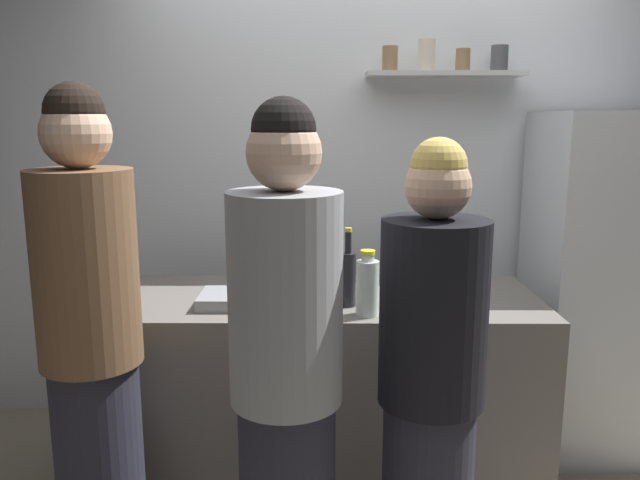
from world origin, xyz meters
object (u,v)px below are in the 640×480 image
object	(u,v)px
refrigerator	(604,285)
water_bottle_plastic	(367,286)
person_grey_hoodie	(286,385)
baking_pan	(241,299)
wine_bottle_dark_glass	(348,277)
person_blonde	(430,391)
person_brown_jacket	(92,348)
utensil_holder	(296,268)
wine_bottle_amber_glass	(115,272)

from	to	relation	value
refrigerator	water_bottle_plastic	xyz separation A→B (m)	(-1.21, -0.62, 0.16)
person_grey_hoodie	water_bottle_plastic	bearing A→B (deg)	20.49
baking_pan	person_grey_hoodie	distance (m)	0.75
wine_bottle_dark_glass	person_blonde	bearing A→B (deg)	-67.70
wine_bottle_dark_glass	person_brown_jacket	world-z (taller)	person_brown_jacket
wine_bottle_dark_glass	person_brown_jacket	distance (m)	1.01
wine_bottle_dark_glass	person_brown_jacket	bearing A→B (deg)	-151.73
utensil_holder	person_brown_jacket	size ratio (longest dim) A/B	0.12
utensil_holder	water_bottle_plastic	distance (m)	0.63
baking_pan	utensil_holder	bearing A→B (deg)	63.50
refrigerator	person_brown_jacket	bearing A→B (deg)	-155.78
utensil_holder	person_blonde	bearing A→B (deg)	-64.88
refrigerator	baking_pan	world-z (taller)	refrigerator
wine_bottle_dark_glass	person_grey_hoodie	xyz separation A→B (m)	(-0.21, -0.70, -0.16)
person_blonde	person_brown_jacket	bearing A→B (deg)	-70.33
person_blonde	person_grey_hoodie	xyz separation A→B (m)	(-0.46, -0.11, 0.07)
baking_pan	utensil_holder	world-z (taller)	utensil_holder
water_bottle_plastic	person_grey_hoodie	xyz separation A→B (m)	(-0.28, -0.58, -0.15)
baking_pan	person_blonde	world-z (taller)	person_blonde
wine_bottle_amber_glass	water_bottle_plastic	world-z (taller)	wine_bottle_amber_glass
baking_pan	person_blonde	bearing A→B (deg)	-41.62
utensil_holder	water_bottle_plastic	xyz separation A→B (m)	(0.31, -0.55, 0.06)
person_grey_hoodie	person_brown_jacket	xyz separation A→B (m)	(-0.67, 0.23, 0.03)
utensil_holder	person_grey_hoodie	distance (m)	1.13
refrigerator	wine_bottle_amber_glass	size ratio (longest dim) A/B	5.05
baking_pan	wine_bottle_dark_glass	xyz separation A→B (m)	(0.44, -0.01, 0.10)
wine_bottle_dark_glass	water_bottle_plastic	distance (m)	0.14
refrigerator	utensil_holder	xyz separation A→B (m)	(-1.52, -0.07, 0.10)
baking_pan	person_brown_jacket	distance (m)	0.66
person_brown_jacket	baking_pan	bearing A→B (deg)	70.11
utensil_holder	person_brown_jacket	distance (m)	1.11
person_blonde	wine_bottle_amber_glass	bearing A→B (deg)	-93.18
refrigerator	wine_bottle_dark_glass	size ratio (longest dim) A/B	5.12
wine_bottle_amber_glass	person_brown_jacket	xyz separation A→B (m)	(0.10, -0.56, -0.13)
wine_bottle_amber_glass	person_blonde	bearing A→B (deg)	-28.95
utensil_holder	person_blonde	size ratio (longest dim) A/B	0.13
person_blonde	person_brown_jacket	xyz separation A→B (m)	(-1.13, 0.12, 0.10)
wine_bottle_dark_glass	wine_bottle_amber_glass	bearing A→B (deg)	175.16
wine_bottle_amber_glass	person_grey_hoodie	world-z (taller)	person_grey_hoodie
water_bottle_plastic	utensil_holder	bearing A→B (deg)	119.09
wine_bottle_amber_glass	person_blonde	world-z (taller)	person_blonde
wine_bottle_dark_glass	person_brown_jacket	size ratio (longest dim) A/B	0.19
water_bottle_plastic	person_blonde	bearing A→B (deg)	-69.82
utensil_holder	person_grey_hoodie	xyz separation A→B (m)	(0.02, -1.13, -0.09)
person_brown_jacket	utensil_holder	bearing A→B (deg)	76.63
water_bottle_plastic	person_grey_hoodie	world-z (taller)	person_grey_hoodie
person_grey_hoodie	wine_bottle_amber_glass	bearing A→B (deg)	90.99
utensil_holder	wine_bottle_dark_glass	bearing A→B (deg)	-61.13
wine_bottle_amber_glass	person_blonde	distance (m)	1.42
wine_bottle_dark_glass	water_bottle_plastic	bearing A→B (deg)	-60.18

